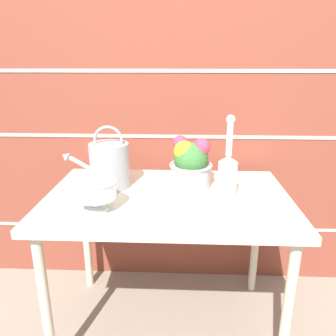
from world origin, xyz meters
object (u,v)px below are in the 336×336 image
(glass_decanter, at_px, (228,171))
(watering_can, at_px, (109,164))
(crystal_pedestal_bowl, at_px, (96,190))
(flower_planter, at_px, (190,164))

(glass_decanter, bearing_deg, watering_can, 171.02)
(crystal_pedestal_bowl, bearing_deg, flower_planter, 37.10)
(flower_planter, bearing_deg, watering_can, -175.83)
(watering_can, xyz_separation_m, glass_decanter, (0.56, -0.09, 0.00))
(crystal_pedestal_bowl, bearing_deg, watering_can, 90.46)
(watering_can, relative_size, glass_decanter, 0.90)
(watering_can, height_order, flower_planter, watering_can)
(glass_decanter, bearing_deg, flower_planter, 144.60)
(watering_can, bearing_deg, crystal_pedestal_bowl, -89.54)
(watering_can, relative_size, flower_planter, 1.36)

